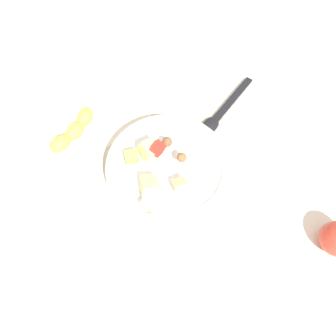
{
  "coord_description": "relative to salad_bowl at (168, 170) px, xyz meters",
  "views": [
    {
      "loc": [
        0.22,
        0.24,
        0.7
      ],
      "look_at": [
        -0.01,
        -0.01,
        0.05
      ],
      "focal_mm": 36.51,
      "sensor_mm": 36.0,
      "label": 1
    }
  ],
  "objects": [
    {
      "name": "ground_plane",
      "position": [
        0.01,
        0.01,
        -0.04
      ],
      "size": [
        2.4,
        2.4,
        0.0
      ],
      "primitive_type": "plane",
      "color": "silver"
    },
    {
      "name": "placemat",
      "position": [
        0.01,
        0.01,
        -0.04
      ],
      "size": [
        0.46,
        0.34,
        0.01
      ],
      "primitive_type": "cube",
      "color": "#BCB299",
      "rests_on": "ground_plane"
    },
    {
      "name": "salad_bowl",
      "position": [
        0.0,
        0.0,
        0.0
      ],
      "size": [
        0.27,
        0.27,
        0.11
      ],
      "color": "white",
      "rests_on": "placemat"
    },
    {
      "name": "serving_spoon",
      "position": [
        -0.21,
        -0.04,
        -0.03
      ],
      "size": [
        0.22,
        0.07,
        0.01
      ],
      "color": "black",
      "rests_on": "placemat"
    },
    {
      "name": "banana_whole",
      "position": [
        0.09,
        -0.24,
        -0.02
      ],
      "size": [
        0.15,
        0.07,
        0.04
      ],
      "color": "yellow",
      "rests_on": "ground_plane"
    }
  ]
}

